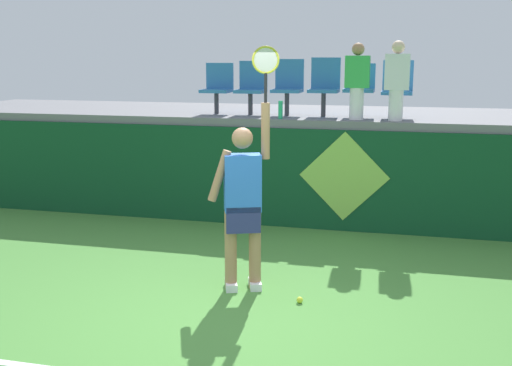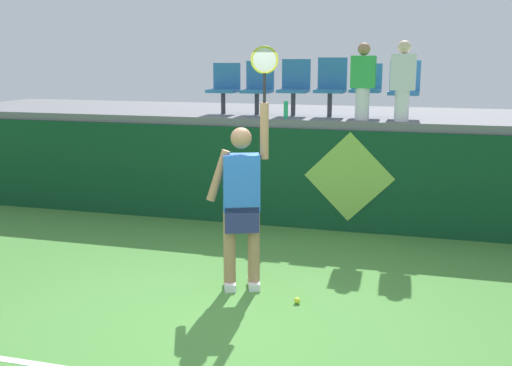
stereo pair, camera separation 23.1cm
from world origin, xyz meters
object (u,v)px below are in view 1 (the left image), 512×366
Objects in this scene: tennis_player at (243,200)px; stadium_chair_2 at (288,85)px; stadium_chair_1 at (252,86)px; stadium_chair_3 at (325,84)px; stadium_chair_0 at (218,86)px; stadium_chair_4 at (359,86)px; spectator_0 at (357,80)px; water_bottle at (280,110)px; spectator_1 at (397,80)px; tennis_ball at (300,300)px; stadium_chair_5 at (397,87)px.

stadium_chair_2 is (-0.17, 3.27, 1.05)m from tennis_player.
stadium_chair_3 is at bearing 0.13° from stadium_chair_1.
stadium_chair_0 is 1.68m from stadium_chair_3.
spectator_0 reaches higher than stadium_chair_4.
stadium_chair_0 is at bearing -179.80° from stadium_chair_3.
water_bottle is 1.68m from spectator_1.
tennis_ball is 3.82m from spectator_1.
stadium_chair_3 is 1.07m from stadium_chair_5.
tennis_player is 2.39× the size of spectator_0.
tennis_ball is 4.14m from stadium_chair_2.
stadium_chair_2 reaches higher than water_bottle.
tennis_ball is at bearing -68.31° from stadium_chair_1.
spectator_0 is (0.52, -0.42, 0.08)m from stadium_chair_3.
stadium_chair_0 is 1.12m from stadium_chair_2.
stadium_chair_0 is 1.00× the size of stadium_chair_4.
water_bottle is at bearing -174.50° from spectator_1.
stadium_chair_0 reaches higher than water_bottle.
tennis_player is 1.18m from tennis_ball.
stadium_chair_5 is at bearing 77.33° from tennis_ball.
stadium_chair_3 is 1.05× the size of stadium_chair_5.
tennis_player reaches higher than stadium_chair_1.
stadium_chair_3 reaches higher than tennis_ball.
stadium_chair_0 is at bearing -179.92° from stadium_chair_5.
water_bottle is 0.89m from stadium_chair_1.
spectator_1 is at bearing 5.50° from water_bottle.
water_bottle reaches higher than tennis_ball.
stadium_chair_3 is (0.56, 0.00, 0.01)m from stadium_chair_2.
tennis_ball is at bearing -104.43° from spectator_1.
stadium_chair_0 is 2.24m from spectator_0.
tennis_player is at bearing 158.38° from tennis_ball.
tennis_player is at bearing -68.45° from stadium_chair_0.
spectator_1 is at bearing -2.67° from spectator_0.
stadium_chair_0 is 2.75m from stadium_chair_5.
spectator_0 reaches higher than tennis_ball.
stadium_chair_1 is 1.65m from stadium_chair_4.
spectator_0 is (0.91, 2.85, 1.14)m from tennis_player.
spectator_0 is at bearing 177.33° from spectator_1.
spectator_1 is at bearing -38.58° from stadium_chair_4.
spectator_1 is at bearing 75.57° from tennis_ball.
stadium_chair_2 reaches higher than stadium_chair_0.
stadium_chair_2 is (-0.01, 0.60, 0.33)m from water_bottle.
stadium_chair_3 is at bearing 179.88° from stadium_chair_5.
spectator_1 is (0.00, -0.45, 0.12)m from stadium_chair_5.
spectator_1 is at bearing -22.80° from stadium_chair_3.
water_bottle is (-0.16, 2.67, 0.72)m from tennis_player.
stadium_chair_1 is at bearing 102.79° from tennis_player.
tennis_player reaches higher than tennis_ball.
tennis_player reaches higher than stadium_chair_0.
stadium_chair_1 reaches higher than tennis_ball.
stadium_chair_5 is at bearing 90.00° from spectator_1.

